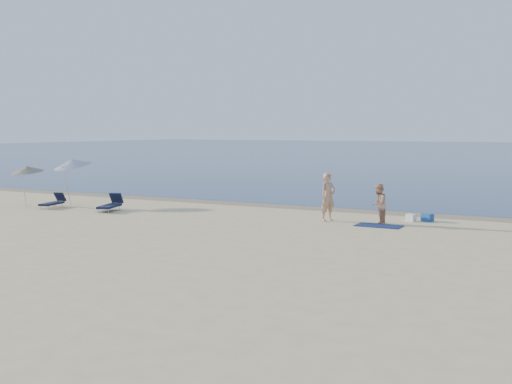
# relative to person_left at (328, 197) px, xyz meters

# --- Properties ---
(sea) EXTENTS (240.00, 160.00, 0.01)m
(sea) POSITION_rel_person_left_xyz_m (-2.87, 84.18, -0.97)
(sea) COLOR #0C1F48
(sea) RESTS_ON ground
(wet_sand_strip) EXTENTS (240.00, 1.60, 0.00)m
(wet_sand_strip) POSITION_rel_person_left_xyz_m (-2.87, 3.58, -0.97)
(wet_sand_strip) COLOR #847254
(wet_sand_strip) RESTS_ON ground
(person_left) EXTENTS (0.73, 0.84, 1.94)m
(person_left) POSITION_rel_person_left_xyz_m (0.00, 0.00, 0.00)
(person_left) COLOR tan
(person_left) RESTS_ON ground
(person_right) EXTENTS (0.61, 0.77, 1.56)m
(person_right) POSITION_rel_person_left_xyz_m (2.04, 0.14, -0.19)
(person_right) COLOR tan
(person_right) RESTS_ON ground
(beach_towel) EXTENTS (1.72, 0.98, 0.03)m
(beach_towel) POSITION_rel_person_left_xyz_m (2.23, -0.42, -0.96)
(beach_towel) COLOR #0E1B49
(beach_towel) RESTS_ON ground
(white_bag) EXTENTS (0.41, 0.38, 0.29)m
(white_bag) POSITION_rel_person_left_xyz_m (3.00, 1.43, -0.83)
(white_bag) COLOR white
(white_bag) RESTS_ON ground
(blue_cooler) EXTENTS (0.53, 0.46, 0.31)m
(blue_cooler) POSITION_rel_person_left_xyz_m (3.58, 1.72, -0.82)
(blue_cooler) COLOR #1B4796
(blue_cooler) RESTS_ON ground
(umbrella_near) EXTENTS (2.28, 2.30, 2.43)m
(umbrella_near) POSITION_rel_person_left_xyz_m (-13.16, -0.40, 1.07)
(umbrella_near) COLOR silver
(umbrella_near) RESTS_ON ground
(umbrella_far) EXTENTS (1.65, 1.67, 2.06)m
(umbrella_far) POSITION_rel_person_left_xyz_m (-14.59, -1.93, 0.80)
(umbrella_far) COLOR silver
(umbrella_far) RESTS_ON ground
(lounger_left) EXTENTS (0.77, 1.60, 0.68)m
(lounger_left) POSITION_rel_person_left_xyz_m (-13.04, -1.86, -0.72)
(lounger_left) COLOR #121832
(lounger_left) RESTS_ON ground
(lounger_right) EXTENTS (1.03, 1.83, 0.77)m
(lounger_right) POSITION_rel_person_left_xyz_m (-9.85, -1.54, -0.69)
(lounger_right) COLOR #131935
(lounger_right) RESTS_ON ground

